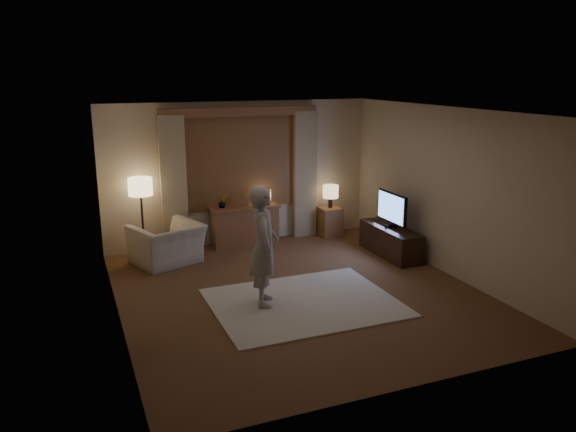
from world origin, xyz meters
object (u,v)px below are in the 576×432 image
armchair (167,244)px  side_table (330,222)px  sideboard (245,226)px  tv_stand (390,241)px  person (264,246)px

armchair → side_table: 3.27m
sideboard → tv_stand: (2.17, -1.52, -0.10)m
tv_stand → side_table: bearing=107.0°
sideboard → tv_stand: size_ratio=0.86×
sideboard → armchair: (-1.51, -0.53, -0.01)m
sideboard → side_table: 1.72m
side_table → person: 3.57m
side_table → tv_stand: bearing=-73.0°
armchair → side_table: armchair is taller
sideboard → person: bearing=-102.2°
armchair → tv_stand: bearing=143.7°
side_table → tv_stand: (0.45, -1.47, -0.03)m
side_table → sideboard: bearing=178.3°
sideboard → tv_stand: sideboard is taller
armchair → tv_stand: size_ratio=0.74×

